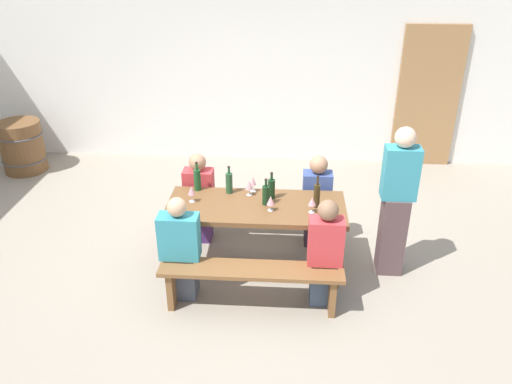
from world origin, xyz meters
TOP-DOWN VIEW (x-y plane):
  - ground_plane at (0.00, 0.00)m, footprint 24.00×24.00m
  - back_wall at (0.00, 3.07)m, footprint 14.00×0.20m
  - wooden_door at (2.34, 2.93)m, footprint 0.90×0.06m
  - tasting_table at (0.00, 0.00)m, footprint 1.82×0.75m
  - bench_near at (0.00, -0.68)m, footprint 1.72×0.30m
  - bench_far at (0.00, 0.68)m, footprint 1.72×0.30m
  - wine_bottle_0 at (-0.30, 0.26)m, footprint 0.07×0.07m
  - wine_bottle_1 at (-0.65, 0.31)m, footprint 0.08×0.08m
  - wine_bottle_2 at (0.61, 0.01)m, footprint 0.06×0.06m
  - wine_bottle_3 at (0.15, 0.16)m, footprint 0.07×0.07m
  - wine_bottle_4 at (0.10, 0.03)m, footprint 0.07×0.07m
  - wine_glass_0 at (-0.09, 0.22)m, footprint 0.07×0.07m
  - wine_glass_1 at (-0.05, 0.31)m, footprint 0.06×0.06m
  - wine_glass_2 at (0.56, -0.12)m, footprint 0.08×0.08m
  - wine_glass_3 at (0.15, -0.10)m, footprint 0.08×0.08m
  - wine_glass_4 at (-0.66, 0.03)m, footprint 0.07×0.07m
  - seated_guest_near_0 at (-0.69, -0.53)m, footprint 0.38×0.24m
  - seated_guest_near_1 at (0.68, -0.53)m, footprint 0.33×0.24m
  - seated_guest_far_0 at (-0.68, 0.53)m, footprint 0.33×0.24m
  - seated_guest_far_1 at (0.65, 0.53)m, footprint 0.32×0.24m
  - standing_host at (1.41, 0.03)m, footprint 0.34×0.24m
  - wine_barrel at (-3.64, 2.27)m, footprint 0.66×0.66m

SIDE VIEW (x-z plane):
  - ground_plane at x=0.00m, z-range 0.00..0.00m
  - bench_near at x=0.00m, z-range 0.12..0.57m
  - bench_far at x=0.00m, z-range 0.12..0.57m
  - wine_barrel at x=-3.64m, z-range 0.00..0.76m
  - seated_guest_near_0 at x=-0.69m, z-range -0.03..1.05m
  - seated_guest_far_0 at x=-0.68m, z-range -0.03..1.05m
  - seated_guest_far_1 at x=0.65m, z-range -0.02..1.07m
  - seated_guest_near_1 at x=0.68m, z-range -0.02..1.08m
  - tasting_table at x=0.00m, z-range 0.29..1.04m
  - standing_host at x=1.41m, z-range -0.02..1.59m
  - wine_bottle_4 at x=0.10m, z-range 0.72..1.00m
  - wine_glass_3 at x=0.15m, z-range 0.78..0.94m
  - wine_bottle_3 at x=0.15m, z-range 0.71..1.01m
  - wine_glass_0 at x=-0.09m, z-range 0.78..0.95m
  - wine_bottle_0 at x=-0.30m, z-range 0.72..1.02m
  - wine_glass_2 at x=0.56m, z-range 0.79..0.95m
  - wine_glass_1 at x=-0.05m, z-range 0.78..0.96m
  - wine_bottle_1 at x=-0.65m, z-range 0.71..1.04m
  - wine_glass_4 at x=-0.66m, z-range 0.79..0.97m
  - wine_bottle_2 at x=0.61m, z-range 0.71..1.05m
  - wooden_door at x=2.34m, z-range 0.00..2.10m
  - back_wall at x=0.00m, z-range 0.00..3.20m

